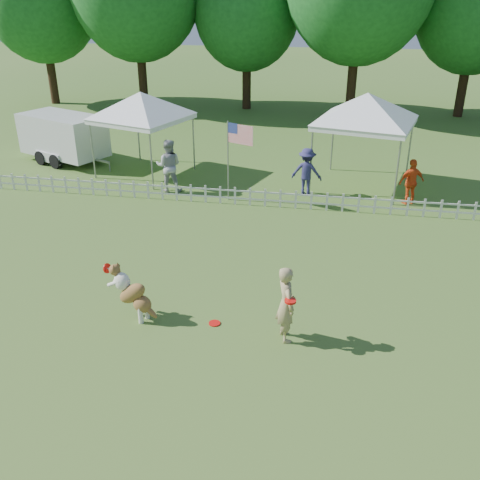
{
  "coord_description": "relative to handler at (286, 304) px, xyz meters",
  "views": [
    {
      "loc": [
        2.36,
        -9.23,
        6.48
      ],
      "look_at": [
        0.32,
        2.0,
        1.1
      ],
      "focal_mm": 40.0,
      "sensor_mm": 36.0,
      "label": 1
    }
  ],
  "objects": [
    {
      "name": "frisbee_on_turf",
      "position": [
        -1.53,
        0.24,
        -0.8
      ],
      "size": [
        0.32,
        0.32,
        0.02
      ],
      "primitive_type": "cylinder",
      "rotation": [
        0.0,
        0.0,
        -0.36
      ],
      "color": "red",
      "rests_on": "ground"
    },
    {
      "name": "tree_center_left",
      "position": [
        -4.65,
        22.67,
        4.09
      ],
      "size": [
        6.0,
        6.0,
        9.8
      ],
      "primitive_type": null,
      "color": "#17521D",
      "rests_on": "ground"
    },
    {
      "name": "ground",
      "position": [
        -1.65,
        0.17,
        -0.81
      ],
      "size": [
        120.0,
        120.0,
        0.0
      ],
      "primitive_type": "plane",
      "color": "#2F5C1D",
      "rests_on": "ground"
    },
    {
      "name": "cargo_trailer",
      "position": [
        -10.19,
        10.76,
        0.16
      ],
      "size": [
        4.83,
        3.54,
        1.95
      ],
      "primitive_type": null,
      "rotation": [
        0.0,
        0.0,
        -0.41
      ],
      "color": "silver",
      "rests_on": "ground"
    },
    {
      "name": "spectator_c",
      "position": [
        3.27,
        8.28,
        -0.05
      ],
      "size": [
        0.96,
        0.73,
        1.52
      ],
      "primitive_type": "imported",
      "rotation": [
        0.0,
        0.0,
        3.6
      ],
      "color": "#E14B1A",
      "rests_on": "ground"
    },
    {
      "name": "dog",
      "position": [
        -3.29,
        0.18,
        -0.22
      ],
      "size": [
        1.22,
        0.73,
        1.19
      ],
      "primitive_type": null,
      "rotation": [
        0.0,
        0.0,
        -0.32
      ],
      "color": "brown",
      "rests_on": "ground"
    },
    {
      "name": "canopy_tent_left",
      "position": [
        -6.39,
        9.78,
        0.7
      ],
      "size": [
        3.7,
        3.7,
        3.03
      ],
      "primitive_type": null,
      "rotation": [
        0.0,
        0.0,
        -0.32
      ],
      "color": "white",
      "rests_on": "ground"
    },
    {
      "name": "canopy_tent_right",
      "position": [
        1.68,
        9.8,
        0.8
      ],
      "size": [
        3.77,
        3.77,
        3.23
      ],
      "primitive_type": null,
      "rotation": [
        0.0,
        0.0,
        -0.23
      ],
      "color": "white",
      "rests_on": "ground"
    },
    {
      "name": "tree_right",
      "position": [
        7.35,
        22.67,
        4.39
      ],
      "size": [
        6.2,
        6.2,
        10.4
      ],
      "primitive_type": null,
      "color": "#17521D",
      "rests_on": "ground"
    },
    {
      "name": "spectator_b",
      "position": [
        -0.17,
        8.6,
        -0.0
      ],
      "size": [
        1.12,
        0.74,
        1.62
      ],
      "primitive_type": "imported",
      "rotation": [
        0.0,
        0.0,
        3.0
      ],
      "color": "navy",
      "rests_on": "ground"
    },
    {
      "name": "flag_pole",
      "position": [
        -2.7,
        7.56,
        0.53
      ],
      "size": [
        0.98,
        0.52,
        2.68
      ],
      "primitive_type": null,
      "rotation": [
        0.0,
        0.0,
        -0.42
      ],
      "color": "gray",
      "rests_on": "ground"
    },
    {
      "name": "tree_far_left",
      "position": [
        -16.65,
        22.17,
        4.69
      ],
      "size": [
        6.6,
        6.6,
        11.0
      ],
      "primitive_type": null,
      "color": "#17521D",
      "rests_on": "ground"
    },
    {
      "name": "handler",
      "position": [
        0.0,
        0.0,
        0.0
      ],
      "size": [
        0.59,
        0.7,
        1.63
      ],
      "primitive_type": "imported",
      "rotation": [
        0.0,
        0.0,
        1.96
      ],
      "color": "tan",
      "rests_on": "ground"
    },
    {
      "name": "spectator_a",
      "position": [
        -4.91,
        8.05,
        0.11
      ],
      "size": [
        0.97,
        0.8,
        1.84
      ],
      "primitive_type": "imported",
      "rotation": [
        0.0,
        0.0,
        3.26
      ],
      "color": "#A3A3A9",
      "rests_on": "ground"
    },
    {
      "name": "picket_fence",
      "position": [
        -1.65,
        7.17,
        -0.51
      ],
      "size": [
        22.0,
        0.08,
        0.6
      ],
      "primitive_type": null,
      "color": "silver",
      "rests_on": "ground"
    }
  ]
}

